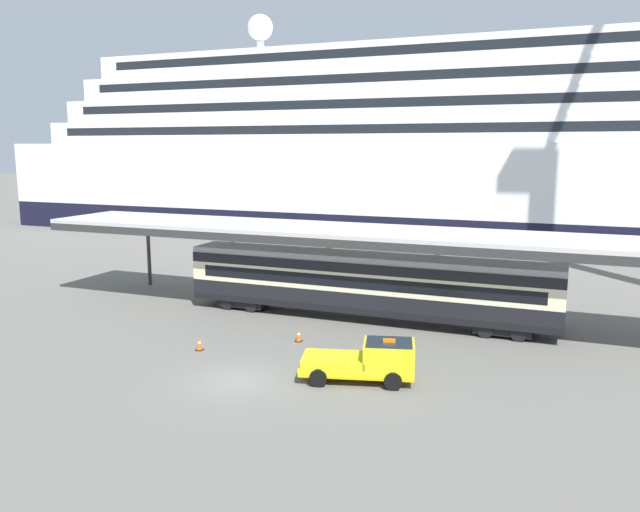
{
  "coord_description": "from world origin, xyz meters",
  "views": [
    {
      "loc": [
        13.65,
        -23.77,
        10.6
      ],
      "look_at": [
        0.68,
        8.5,
        4.5
      ],
      "focal_mm": 35.05,
      "sensor_mm": 36.0,
      "label": 1
    }
  ],
  "objects": [
    {
      "name": "cruise_ship",
      "position": [
        12.2,
        53.89,
        10.13
      ],
      "size": [
        136.64,
        28.18,
        30.0
      ],
      "color": "black",
      "rests_on": "ground"
    },
    {
      "name": "ground_plane",
      "position": [
        0.0,
        0.0,
        0.0
      ],
      "size": [
        400.0,
        400.0,
        0.0
      ],
      "primitive_type": "plane",
      "color": "#5E5D56"
    },
    {
      "name": "traffic_cone_near",
      "position": [
        0.21,
        6.51,
        0.37
      ],
      "size": [
        0.36,
        0.36,
        0.74
      ],
      "color": "black",
      "rests_on": "ground"
    },
    {
      "name": "traffic_cone_mid",
      "position": [
        -4.05,
        3.17,
        0.37
      ],
      "size": [
        0.36,
        0.36,
        0.75
      ],
      "color": "black",
      "rests_on": "ground"
    },
    {
      "name": "train_carriage",
      "position": [
        2.25,
        12.13,
        2.31
      ],
      "size": [
        23.08,
        2.81,
        4.11
      ],
      "color": "black",
      "rests_on": "ground"
    },
    {
      "name": "platform_canopy",
      "position": [
        2.25,
        12.55,
        5.35
      ],
      "size": [
        44.7,
        6.3,
        5.59
      ],
      "color": "#BEBEBE",
      "rests_on": "ground"
    },
    {
      "name": "service_truck",
      "position": [
        5.53,
        2.34,
        0.99
      ],
      "size": [
        5.54,
        3.29,
        2.02
      ],
      "color": "yellow",
      "rests_on": "ground"
    }
  ]
}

